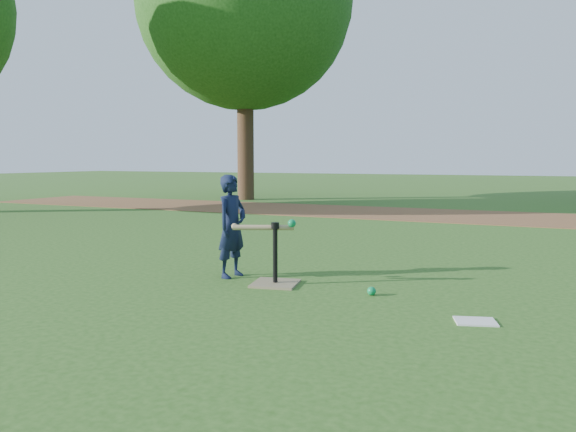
% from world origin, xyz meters
% --- Properties ---
extents(ground, '(80.00, 80.00, 0.00)m').
position_xyz_m(ground, '(0.00, 0.00, 0.00)').
color(ground, '#285116').
rests_on(ground, ground).
extents(dirt_strip, '(24.00, 3.00, 0.01)m').
position_xyz_m(dirt_strip, '(0.00, 7.50, 0.01)').
color(dirt_strip, brown).
rests_on(dirt_strip, ground).
extents(child, '(0.31, 0.42, 1.07)m').
position_xyz_m(child, '(-0.66, 0.05, 0.53)').
color(child, black).
rests_on(child, ground).
extents(wiffle_ball_ground, '(0.08, 0.08, 0.08)m').
position_xyz_m(wiffle_ball_ground, '(0.90, -0.13, 0.04)').
color(wiffle_ball_ground, '#0B8244').
rests_on(wiffle_ball_ground, ground).
extents(clipboard, '(0.35, 0.31, 0.01)m').
position_xyz_m(clipboard, '(1.85, -0.61, 0.01)').
color(clipboard, silver).
rests_on(clipboard, ground).
extents(batting_tee, '(0.50, 0.50, 0.61)m').
position_xyz_m(batting_tee, '(-0.09, -0.10, 0.11)').
color(batting_tee, '#817252').
rests_on(batting_tee, ground).
extents(swing_action, '(0.65, 0.29, 0.12)m').
position_xyz_m(swing_action, '(-0.18, -0.10, 0.57)').
color(swing_action, tan).
rests_on(swing_action, ground).
extents(tree_left, '(6.40, 6.40, 9.08)m').
position_xyz_m(tree_left, '(-6.00, 10.00, 5.87)').
color(tree_left, '#382316').
rests_on(tree_left, ground).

